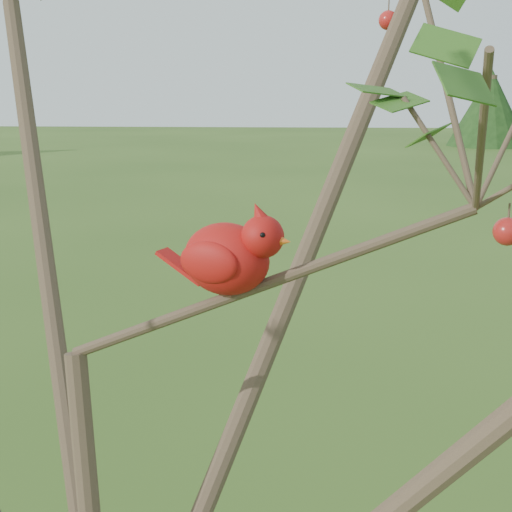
# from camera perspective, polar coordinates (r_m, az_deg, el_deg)

# --- Properties ---
(crabapple_tree) EXTENTS (2.35, 2.05, 2.95)m
(crabapple_tree) POSITION_cam_1_polar(r_m,az_deg,el_deg) (1.00, -12.85, -1.10)
(crabapple_tree) COLOR #402F22
(crabapple_tree) RESTS_ON ground
(cardinal) EXTENTS (0.22, 0.15, 0.16)m
(cardinal) POSITION_cam_1_polar(r_m,az_deg,el_deg) (1.06, -2.03, 0.03)
(cardinal) COLOR #AE160E
(cardinal) RESTS_ON ground
(distant_trees) EXTENTS (36.98, 14.80, 2.95)m
(distant_trees) POSITION_cam_1_polar(r_m,az_deg,el_deg) (23.52, -5.08, 11.01)
(distant_trees) COLOR #402F22
(distant_trees) RESTS_ON ground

